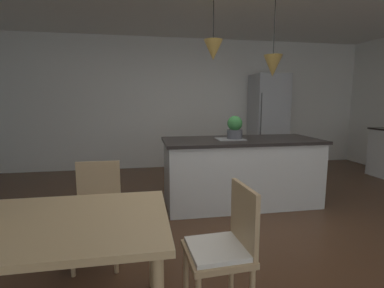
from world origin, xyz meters
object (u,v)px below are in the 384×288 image
kitchen_island (241,171)px  refrigerator (268,121)px  chair_far_right (97,209)px  potted_plant_on_island (235,128)px  chair_kitchen_end (225,246)px

kitchen_island → refrigerator: refrigerator is taller
refrigerator → chair_far_right: bearing=-133.8°
refrigerator → potted_plant_on_island: refrigerator is taller
chair_far_right → chair_kitchen_end: (0.91, -0.81, 0.00)m
refrigerator → kitchen_island: bearing=-123.0°
chair_kitchen_end → potted_plant_on_island: 2.15m
chair_kitchen_end → refrigerator: 4.57m
chair_far_right → potted_plant_on_island: (1.62, 1.14, 0.58)m
kitchen_island → refrigerator: 2.50m
refrigerator → potted_plant_on_island: 2.50m
potted_plant_on_island → chair_kitchen_end: bearing=-110.1°
chair_far_right → chair_kitchen_end: size_ratio=1.00×
chair_kitchen_end → kitchen_island: 2.11m
kitchen_island → potted_plant_on_island: size_ratio=6.68×
chair_far_right → kitchen_island: (1.72, 1.14, -0.01)m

